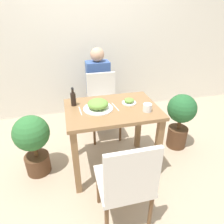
% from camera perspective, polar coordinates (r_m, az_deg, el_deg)
% --- Properties ---
extents(ground_plane, '(16.00, 16.00, 0.00)m').
position_cam_1_polar(ground_plane, '(2.47, 0.00, -14.90)').
color(ground_plane, tan).
extents(wall_back, '(8.00, 0.05, 2.60)m').
position_cam_1_polar(wall_back, '(3.32, -6.86, 21.33)').
color(wall_back, silver).
rests_on(wall_back, ground_plane).
extents(dining_table, '(0.94, 0.66, 0.77)m').
position_cam_1_polar(dining_table, '(2.09, 0.00, -2.21)').
color(dining_table, olive).
rests_on(dining_table, ground_plane).
extents(chair_near, '(0.42, 0.42, 0.88)m').
position_cam_1_polar(chair_near, '(1.61, 4.15, -19.29)').
color(chair_near, silver).
rests_on(chair_near, ground_plane).
extents(chair_far, '(0.42, 0.42, 0.88)m').
position_cam_1_polar(chair_far, '(2.78, -2.56, 2.79)').
color(chair_far, silver).
rests_on(chair_far, ground_plane).
extents(food_plate, '(0.30, 0.30, 0.10)m').
position_cam_1_polar(food_plate, '(1.98, -4.03, 2.04)').
color(food_plate, white).
rests_on(food_plate, dining_table).
extents(side_plate, '(0.15, 0.15, 0.06)m').
position_cam_1_polar(side_plate, '(2.11, 4.90, 3.09)').
color(side_plate, white).
rests_on(side_plate, dining_table).
extents(drink_cup, '(0.08, 0.08, 0.08)m').
position_cam_1_polar(drink_cup, '(1.97, 10.06, 1.25)').
color(drink_cup, white).
rests_on(drink_cup, dining_table).
extents(sauce_bottle, '(0.05, 0.05, 0.20)m').
position_cam_1_polar(sauce_bottle, '(2.07, -11.01, 3.81)').
color(sauce_bottle, black).
rests_on(sauce_bottle, dining_table).
extents(fork_utensil, '(0.02, 0.18, 0.00)m').
position_cam_1_polar(fork_utensil, '(1.98, -9.06, 0.35)').
color(fork_utensil, silver).
rests_on(fork_utensil, dining_table).
extents(spoon_utensil, '(0.03, 0.19, 0.00)m').
position_cam_1_polar(spoon_utensil, '(2.03, 0.95, 1.49)').
color(spoon_utensil, silver).
rests_on(spoon_utensil, dining_table).
extents(potted_plant_left, '(0.37, 0.37, 0.71)m').
position_cam_1_polar(potted_plant_left, '(2.28, -21.67, -7.58)').
color(potted_plant_left, '#51331E').
rests_on(potted_plant_left, ground_plane).
extents(potted_plant_right, '(0.36, 0.36, 0.74)m').
position_cam_1_polar(potted_plant_right, '(2.66, 18.97, -1.32)').
color(potted_plant_right, '#51331E').
rests_on(potted_plant_right, ground_plane).
extents(person_figure, '(0.34, 0.22, 1.17)m').
position_cam_1_polar(person_figure, '(3.09, -3.92, 7.16)').
color(person_figure, '#2D3347').
rests_on(person_figure, ground_plane).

